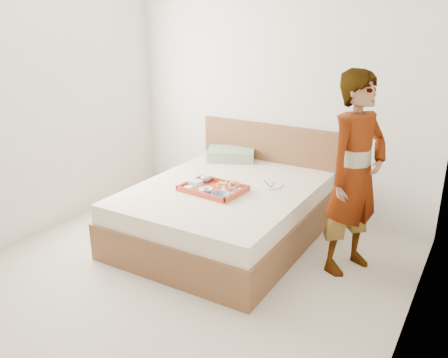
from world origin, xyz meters
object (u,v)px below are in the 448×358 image
object	(u,v)px
dinner_plate	(269,185)
bed	(225,212)
person	(355,175)
tray	(213,188)

from	to	relation	value
dinner_plate	bed	bearing A→B (deg)	-144.09
bed	person	world-z (taller)	person
bed	tray	size ratio (longest dim) A/B	3.56
tray	bed	bearing A→B (deg)	78.26
bed	tray	distance (m)	0.33
bed	tray	xyz separation A→B (m)	(-0.04, -0.15, 0.29)
tray	person	world-z (taller)	person
tray	dinner_plate	bearing A→B (deg)	50.24
bed	dinner_plate	bearing A→B (deg)	35.91
person	tray	bearing A→B (deg)	122.46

